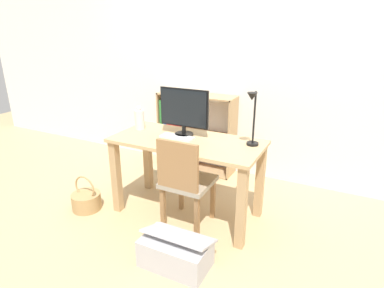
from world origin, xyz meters
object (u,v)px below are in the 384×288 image
at_px(vase, 140,119).
at_px(chair, 185,180).
at_px(desk_lamp, 253,114).
at_px(monitor, 184,110).
at_px(storage_box, 176,252).
at_px(bookshelf, 183,136).
at_px(basket, 86,200).
at_px(keyboard, 177,137).

relative_size(vase, chair, 0.28).
bearing_deg(vase, desk_lamp, 0.48).
distance_m(monitor, chair, 0.62).
bearing_deg(chair, storage_box, -79.81).
bearing_deg(vase, bookshelf, 90.05).
relative_size(monitor, basket, 1.36).
xyz_separation_m(bookshelf, storage_box, (0.80, -1.60, -0.27)).
xyz_separation_m(monitor, chair, (0.16, -0.30, -0.52)).
bearing_deg(keyboard, bookshelf, 115.35).
height_order(keyboard, storage_box, keyboard).
bearing_deg(desk_lamp, basket, -162.32).
xyz_separation_m(keyboard, desk_lamp, (0.64, 0.08, 0.27)).
bearing_deg(vase, basket, -127.82).
height_order(desk_lamp, basket, desk_lamp).
xyz_separation_m(desk_lamp, bookshelf, (-1.08, 0.85, -0.61)).
bearing_deg(desk_lamp, keyboard, -172.65).
distance_m(desk_lamp, storage_box, 1.19).
distance_m(chair, storage_box, 0.60).
bearing_deg(storage_box, basket, 165.84).
xyz_separation_m(chair, basket, (-0.97, -0.18, -0.35)).
xyz_separation_m(chair, storage_box, (0.17, -0.47, -0.33)).
relative_size(monitor, desk_lamp, 1.03).
xyz_separation_m(vase, storage_box, (0.80, -0.74, -0.71)).
xyz_separation_m(keyboard, basket, (-0.79, -0.37, -0.64)).
height_order(desk_lamp, bookshelf, desk_lamp).
height_order(keyboard, basket, keyboard).
relative_size(vase, bookshelf, 0.25).
xyz_separation_m(keyboard, storage_box, (0.35, -0.66, -0.62)).
bearing_deg(monitor, chair, -61.13).
distance_m(keyboard, bookshelf, 1.09).
relative_size(monitor, vase, 2.06).
bearing_deg(monitor, basket, -149.22).
bearing_deg(keyboard, vase, 170.54).
relative_size(chair, basket, 2.39).
bearing_deg(monitor, desk_lamp, -2.20).
distance_m(keyboard, chair, 0.39).
distance_m(chair, basket, 1.05).
height_order(vase, basket, vase).
distance_m(vase, bookshelf, 0.96).
distance_m(bookshelf, basket, 1.39).
bearing_deg(bookshelf, monitor, -60.96).
distance_m(monitor, bookshelf, 1.10).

